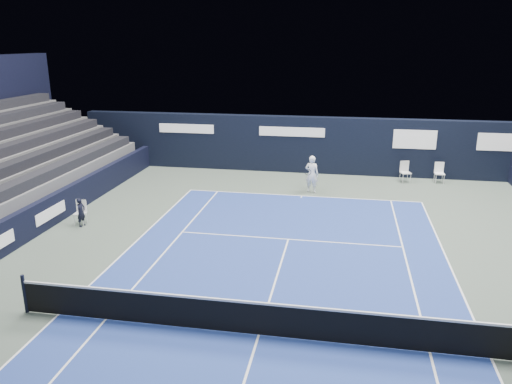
# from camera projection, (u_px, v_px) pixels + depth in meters

# --- Properties ---
(ground) EXTENTS (48.00, 48.00, 0.00)m
(ground) POSITION_uv_depth(u_px,v_px,m) (271.00, 297.00, 14.37)
(ground) COLOR #48554B
(ground) RESTS_ON ground
(court_surface) EXTENTS (10.97, 23.77, 0.01)m
(court_surface) POSITION_uv_depth(u_px,v_px,m) (259.00, 335.00, 12.49)
(court_surface) COLOR navy
(court_surface) RESTS_ON ground
(folding_chair_back_a) EXTENTS (0.60, 0.59, 1.09)m
(folding_chair_back_a) POSITION_uv_depth(u_px,v_px,m) (405.00, 170.00, 25.90)
(folding_chair_back_a) COLOR silver
(folding_chair_back_a) RESTS_ON ground
(folding_chair_back_b) EXTENTS (0.49, 0.48, 1.06)m
(folding_chair_back_b) POSITION_uv_depth(u_px,v_px,m) (439.00, 171.00, 25.78)
(folding_chair_back_b) COLOR white
(folding_chair_back_b) RESTS_ON ground
(line_judge_chair) EXTENTS (0.46, 0.44, 0.97)m
(line_judge_chair) POSITION_uv_depth(u_px,v_px,m) (81.00, 210.00, 20.00)
(line_judge_chair) COLOR white
(line_judge_chair) RESTS_ON ground
(line_judge) EXTENTS (0.34, 0.46, 1.16)m
(line_judge) POSITION_uv_depth(u_px,v_px,m) (81.00, 212.00, 19.69)
(line_judge) COLOR black
(line_judge) RESTS_ON ground
(court_markings) EXTENTS (11.03, 23.83, 0.00)m
(court_markings) POSITION_uv_depth(u_px,v_px,m) (259.00, 335.00, 12.48)
(court_markings) COLOR white
(court_markings) RESTS_ON court_surface
(tennis_net) EXTENTS (12.90, 0.10, 1.10)m
(tennis_net) POSITION_uv_depth(u_px,v_px,m) (259.00, 318.00, 12.34)
(tennis_net) COLOR black
(tennis_net) RESTS_ON ground
(back_sponsor_wall) EXTENTS (26.00, 0.63, 3.10)m
(back_sponsor_wall) POSITION_uv_depth(u_px,v_px,m) (310.00, 145.00, 27.57)
(back_sponsor_wall) COLOR black
(back_sponsor_wall) RESTS_ON ground
(side_barrier_left) EXTENTS (0.33, 22.00, 1.20)m
(side_barrier_left) POSITION_uv_depth(u_px,v_px,m) (47.00, 213.00, 19.55)
(side_barrier_left) COLOR black
(side_barrier_left) RESTS_ON ground
(tennis_player) EXTENTS (0.75, 0.91, 1.82)m
(tennis_player) POSITION_uv_depth(u_px,v_px,m) (312.00, 174.00, 24.00)
(tennis_player) COLOR white
(tennis_player) RESTS_ON ground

